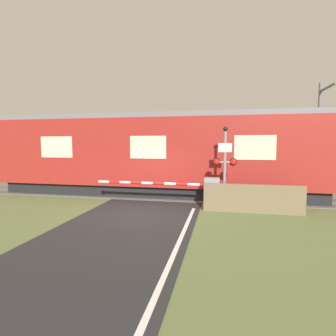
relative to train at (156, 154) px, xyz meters
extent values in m
plane|color=#5B6B3D|center=(0.38, -3.63, -2.08)|extent=(80.00, 80.00, 0.00)
cube|color=#666056|center=(0.38, 0.00, -2.06)|extent=(36.00, 3.20, 0.03)
cube|color=#595451|center=(0.38, -0.72, -2.00)|extent=(36.00, 0.08, 0.10)
cube|color=#595451|center=(0.38, 0.72, -2.00)|extent=(36.00, 0.08, 0.10)
cube|color=black|center=(0.00, 0.00, -1.78)|extent=(15.59, 2.46, 0.60)
cube|color=maroon|center=(0.00, 0.00, 0.13)|extent=(16.94, 2.90, 3.22)
cube|color=slate|center=(0.00, 0.00, 1.86)|extent=(16.60, 2.66, 0.24)
cube|color=beige|center=(4.66, -1.46, 0.38)|extent=(1.69, 0.02, 1.03)
cube|color=beige|center=(0.00, -1.46, 0.38)|extent=(1.69, 0.02, 1.03)
cube|color=beige|center=(-4.66, -1.46, 0.38)|extent=(1.69, 0.02, 1.03)
cube|color=gray|center=(2.94, -2.43, -1.45)|extent=(0.60, 0.44, 1.26)
cylinder|color=gray|center=(2.94, -2.43, -1.12)|extent=(0.16, 0.16, 0.18)
cylinder|color=red|center=(2.70, -2.43, -1.12)|extent=(0.49, 0.11, 0.11)
cylinder|color=white|center=(2.21, -2.43, -1.12)|extent=(0.49, 0.11, 0.11)
cylinder|color=red|center=(1.71, -2.43, -1.12)|extent=(0.49, 0.11, 0.11)
cylinder|color=white|center=(1.22, -2.43, -1.12)|extent=(0.49, 0.11, 0.11)
cylinder|color=red|center=(0.73, -2.43, -1.12)|extent=(0.49, 0.11, 0.11)
cylinder|color=white|center=(0.24, -2.43, -1.12)|extent=(0.49, 0.11, 0.11)
cylinder|color=red|center=(-0.25, -2.43, -1.12)|extent=(0.49, 0.11, 0.11)
cylinder|color=white|center=(-0.74, -2.43, -1.12)|extent=(0.49, 0.11, 0.11)
cylinder|color=red|center=(-1.23, -2.43, -1.12)|extent=(0.49, 0.11, 0.11)
cylinder|color=white|center=(-1.72, -2.43, -1.12)|extent=(0.49, 0.11, 0.11)
cylinder|color=red|center=(-1.96, -2.43, -1.12)|extent=(0.20, 0.02, 0.20)
cylinder|color=gray|center=(3.42, -2.62, -0.54)|extent=(0.11, 0.11, 3.08)
cube|color=gray|center=(3.42, -2.62, -0.17)|extent=(0.75, 0.07, 0.07)
sphere|color=red|center=(3.11, -2.67, -0.17)|extent=(0.24, 0.24, 0.24)
sphere|color=red|center=(3.74, -2.67, -0.17)|extent=(0.24, 0.24, 0.24)
cylinder|color=black|center=(3.11, -2.56, -0.17)|extent=(0.30, 0.06, 0.30)
cylinder|color=black|center=(3.74, -2.56, -0.17)|extent=(0.30, 0.06, 0.30)
cube|color=white|center=(3.42, -2.66, 0.39)|extent=(0.51, 0.02, 0.34)
sphere|color=black|center=(3.42, -2.62, 1.10)|extent=(0.18, 0.18, 0.18)
cylinder|color=slate|center=(8.14, 1.81, 0.75)|extent=(0.20, 0.20, 5.66)
cube|color=slate|center=(8.14, 0.91, 3.19)|extent=(0.10, 1.80, 0.08)
cube|color=#726047|center=(4.48, -2.87, -1.53)|extent=(3.68, 0.06, 1.10)
camera|label=1|loc=(3.31, -12.97, 0.53)|focal=28.00mm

